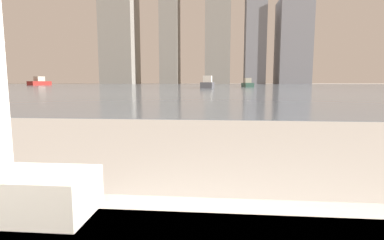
{
  "coord_description": "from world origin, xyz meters",
  "views": [
    {
      "loc": [
        0.23,
        0.1,
        0.89
      ],
      "look_at": [
        0.04,
        2.26,
        0.61
      ],
      "focal_mm": 28.0,
      "sensor_mm": 36.0,
      "label": 1
    }
  ],
  "objects": [
    {
      "name": "towel_stack",
      "position": [
        -0.25,
        0.84,
        0.58
      ],
      "size": [
        0.29,
        0.19,
        0.12
      ],
      "color": "silver",
      "rests_on": "bathtub"
    },
    {
      "name": "harbor_water",
      "position": [
        0.0,
        62.0,
        0.01
      ],
      "size": [
        180.0,
        110.0,
        0.01
      ],
      "color": "slate",
      "rests_on": "ground_plane"
    },
    {
      "name": "harbor_boat_1",
      "position": [
        4.92,
        49.74,
        0.52
      ],
      "size": [
        1.74,
        4.01,
        1.46
      ],
      "color": "#335647",
      "rests_on": "harbor_water"
    },
    {
      "name": "harbor_boat_3",
      "position": [
        -43.23,
        69.85,
        0.76
      ],
      "size": [
        3.35,
        5.96,
        2.12
      ],
      "color": "maroon",
      "rests_on": "harbor_water"
    },
    {
      "name": "harbor_boat_4",
      "position": [
        -1.29,
        41.79,
        0.61
      ],
      "size": [
        1.82,
        4.6,
        1.69
      ],
      "color": "#4C4C51",
      "rests_on": "harbor_water"
    },
    {
      "name": "skyline_tower_0",
      "position": [
        -38.73,
        118.0,
        20.59
      ],
      "size": [
        12.68,
        13.6,
        41.19
      ],
      "color": "gray",
      "rests_on": "ground_plane"
    },
    {
      "name": "skyline_tower_3",
      "position": [
        13.8,
        118.0,
        25.02
      ],
      "size": [
        7.55,
        8.44,
        50.03
      ],
      "color": "slate",
      "rests_on": "ground_plane"
    },
    {
      "name": "skyline_tower_4",
      "position": [
        27.86,
        118.0,
        15.37
      ],
      "size": [
        11.54,
        12.89,
        30.73
      ],
      "color": "slate",
      "rests_on": "ground_plane"
    }
  ]
}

